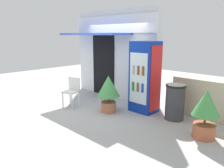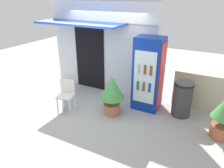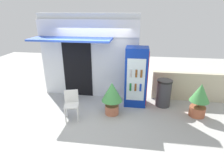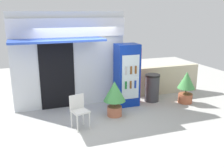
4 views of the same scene
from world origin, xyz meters
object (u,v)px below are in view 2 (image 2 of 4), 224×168
trash_bin (182,99)px  plastic_chair (67,93)px  drink_cooler (148,74)px  potted_plant_near_shop (112,92)px

trash_bin → plastic_chair: bearing=-156.9°
drink_cooler → plastic_chair: drink_cooler is taller
plastic_chair → potted_plant_near_shop: 1.23m
drink_cooler → potted_plant_near_shop: drink_cooler is taller
plastic_chair → trash_bin: size_ratio=0.95×
drink_cooler → potted_plant_near_shop: 1.08m
drink_cooler → potted_plant_near_shop: (-0.70, -0.74, -0.35)m
drink_cooler → potted_plant_near_shop: size_ratio=1.90×
potted_plant_near_shop → trash_bin: bearing=25.4°
potted_plant_near_shop → drink_cooler: bearing=46.6°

